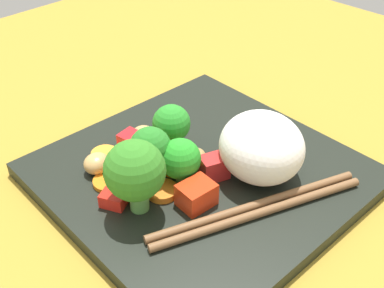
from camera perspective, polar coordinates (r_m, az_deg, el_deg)
The scene contains 22 objects.
ground_plane at distance 50.30cm, azimuth 1.06°, elevation -5.15°, with size 110.00×110.00×2.00cm, color #A38329.
square_plate at distance 49.15cm, azimuth 1.08°, elevation -3.61°, with size 28.26×28.26×1.53cm, color black.
rice_mound at distance 46.55cm, azimuth 8.24°, elevation -0.35°, with size 8.74×8.15×6.52cm, color white.
broccoli_floret_0 at distance 45.43cm, azimuth -4.96°, elevation -0.55°, with size 4.02×4.02×5.75cm.
broccoli_floret_1 at distance 45.08cm, azimuth -0.96°, elevation -2.12°, with size 3.96×3.96×4.99cm.
broccoli_floret_2 at distance 49.08cm, azimuth -2.45°, elevation 2.34°, with size 3.92×3.92×5.48cm.
broccoli_floret_3 at distance 41.55cm, azimuth -6.69°, elevation -3.35°, with size 5.45×5.45×7.36cm.
carrot_slice_0 at distance 47.47cm, azimuth -9.87°, elevation -4.41°, with size 3.00×3.00×0.45cm, color orange.
carrot_slice_1 at distance 45.44cm, azimuth -3.15°, elevation -5.83°, with size 2.98×2.98×0.68cm, color orange.
carrot_slice_2 at distance 50.73cm, azimuth -10.31°, elevation -1.26°, with size 2.76×2.76×0.64cm, color orange.
carrot_slice_3 at distance 46.16cm, azimuth -6.72°, elevation -5.49°, with size 2.15×2.15×0.41cm, color orange.
carrot_slice_4 at distance 48.51cm, azimuth -7.76°, elevation -3.09°, with size 2.63×2.63×0.48cm, color orange.
carrot_slice_5 at distance 48.34cm, azimuth -2.09°, elevation -2.94°, with size 2.50×2.50×0.40cm, color orange.
pepper_chunk_0 at distance 49.22cm, azimuth -5.10°, elevation -1.52°, with size 2.56×2.74×1.38cm, color red.
pepper_chunk_1 at distance 50.97cm, azimuth -7.39°, elevation 0.30°, with size 2.10×1.73×2.09cm, color red.
pepper_chunk_2 at distance 46.92cm, azimuth 2.57°, elevation -2.81°, with size 2.70×1.95×2.39cm, color red.
pepper_chunk_3 at distance 44.02cm, azimuth 0.53°, elevation -6.03°, with size 3.19×2.60×2.29cm, color red.
pepper_chunk_4 at distance 45.17cm, azimuth -8.99°, elevation -6.07°, with size 2.70×2.27×1.34cm, color red.
chicken_piece_0 at distance 48.25cm, azimuth 0.40°, elevation -1.83°, with size 2.51×1.93×1.94cm, color tan.
chicken_piece_1 at distance 48.65cm, azimuth -11.21°, elevation -2.27°, with size 2.74×2.54×1.97cm, color tan.
chicken_piece_2 at distance 52.22cm, azimuth -5.74°, elevation 1.09°, with size 2.88×2.60×1.60cm, color tan.
chopstick_pair at distance 44.15cm, azimuth 7.80°, elevation -7.62°, with size 9.51×20.34×0.80cm.
Camera 1 is at (25.87, -27.27, 32.42)cm, focal length 45.06 mm.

